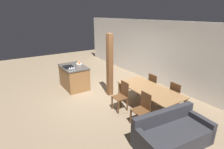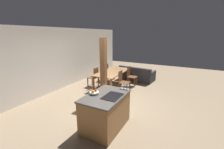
{
  "view_description": "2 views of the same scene",
  "coord_description": "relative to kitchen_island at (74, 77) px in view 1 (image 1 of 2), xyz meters",
  "views": [
    {
      "loc": [
        5.4,
        -2.93,
        2.96
      ],
      "look_at": [
        0.6,
        0.2,
        0.95
      ],
      "focal_mm": 28.0,
      "sensor_mm": 36.0,
      "label": 1
    },
    {
      "loc": [
        -4.22,
        -2.32,
        2.44
      ],
      "look_at": [
        0.6,
        0.2,
        0.95
      ],
      "focal_mm": 24.0,
      "sensor_mm": 36.0,
      "label": 2
    }
  ],
  "objects": [
    {
      "name": "kitchen_island",
      "position": [
        0.0,
        0.0,
        0.0
      ],
      "size": [
        1.36,
        0.88,
        0.94
      ],
      "color": "olive",
      "rests_on": "ground_plane"
    },
    {
      "name": "ground_plane",
      "position": [
        1.16,
        0.54,
        -0.47
      ],
      "size": [
        16.0,
        16.0,
        0.0
      ],
      "primitive_type": "plane",
      "color": "#847056"
    },
    {
      "name": "dining_table",
      "position": [
        2.99,
        1.34,
        0.18
      ],
      "size": [
        2.14,
        1.01,
        0.72
      ],
      "color": "olive",
      "rests_on": "ground_plane"
    },
    {
      "name": "wine_glass_near",
      "position": [
        0.6,
        -0.36,
        0.59
      ],
      "size": [
        0.07,
        0.07,
        0.16
      ],
      "color": "silver",
      "rests_on": "kitchen_island"
    },
    {
      "name": "timber_post",
      "position": [
        1.39,
        0.88,
        0.69
      ],
      "size": [
        0.19,
        0.19,
        2.32
      ],
      "color": "brown",
      "rests_on": "ground_plane"
    },
    {
      "name": "dining_chair_far_left",
      "position": [
        2.51,
        2.07,
        0.02
      ],
      "size": [
        0.4,
        0.4,
        0.93
      ],
      "rotation": [
        0.0,
        0.0,
        3.14
      ],
      "color": "brown",
      "rests_on": "ground_plane"
    },
    {
      "name": "couch",
      "position": [
        4.48,
        0.65,
        -0.2
      ],
      "size": [
        1.06,
        1.9,
        0.76
      ],
      "rotation": [
        0.0,
        0.0,
        1.46
      ],
      "color": "#2D2D33",
      "rests_on": "ground_plane"
    },
    {
      "name": "wall_back",
      "position": [
        1.16,
        3.35,
        0.88
      ],
      "size": [
        11.2,
        0.08,
        2.7
      ],
      "color": "silver",
      "rests_on": "ground_plane"
    },
    {
      "name": "dining_chair_near_right",
      "position": [
        3.48,
        0.61,
        0.02
      ],
      "size": [
        0.4,
        0.4,
        0.93
      ],
      "color": "brown",
      "rests_on": "ground_plane"
    },
    {
      "name": "fruit_bowl",
      "position": [
        -0.08,
        0.29,
        0.51
      ],
      "size": [
        0.24,
        0.24,
        0.11
      ],
      "color": "silver",
      "rests_on": "kitchen_island"
    },
    {
      "name": "dining_chair_far_right",
      "position": [
        3.48,
        2.07,
        0.02
      ],
      "size": [
        0.4,
        0.4,
        0.93
      ],
      "rotation": [
        0.0,
        0.0,
        3.14
      ],
      "color": "brown",
      "rests_on": "ground_plane"
    },
    {
      "name": "wine_glass_far",
      "position": [
        0.6,
        -0.19,
        0.59
      ],
      "size": [
        0.07,
        0.07,
        0.16
      ],
      "color": "silver",
      "rests_on": "kitchen_island"
    },
    {
      "name": "dining_chair_near_left",
      "position": [
        2.51,
        0.61,
        0.02
      ],
      "size": [
        0.4,
        0.4,
        0.93
      ],
      "color": "brown",
      "rests_on": "ground_plane"
    },
    {
      "name": "wine_glass_middle",
      "position": [
        0.6,
        -0.28,
        0.59
      ],
      "size": [
        0.07,
        0.07,
        0.16
      ],
      "color": "silver",
      "rests_on": "kitchen_island"
    }
  ]
}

